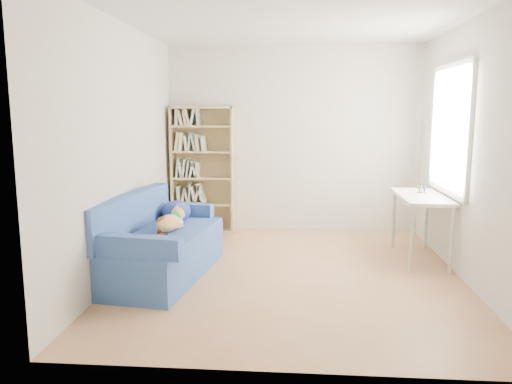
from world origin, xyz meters
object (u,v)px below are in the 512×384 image
sofa (159,245)px  pen_cup (421,188)px  bookshelf (203,174)px  desk (421,202)px

sofa → pen_cup: 3.07m
sofa → pen_cup: size_ratio=10.97×
sofa → bookshelf: size_ratio=1.04×
bookshelf → sofa: bearing=-93.1°
desk → pen_cup: (0.03, 0.17, 0.15)m
pen_cup → bookshelf: bearing=160.0°
desk → sofa: bearing=-164.4°
desk → pen_cup: pen_cup is taller
pen_cup → desk: bearing=-101.6°
sofa → desk: bearing=23.1°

